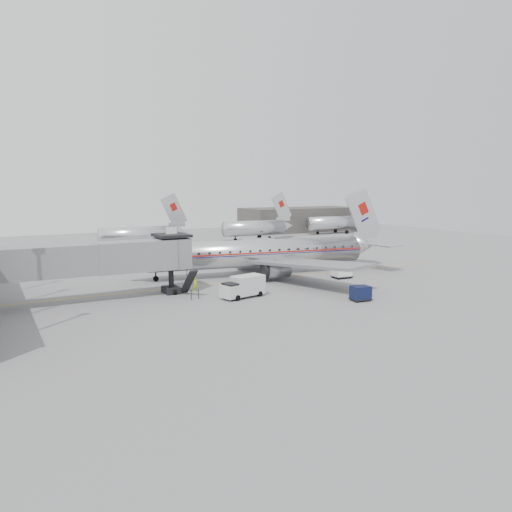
# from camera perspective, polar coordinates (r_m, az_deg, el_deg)

# --- Properties ---
(ground) EXTENTS (160.00, 160.00, 0.00)m
(ground) POSITION_cam_1_polar(r_m,az_deg,el_deg) (55.11, 0.80, -3.97)
(ground) COLOR slate
(ground) RESTS_ON ground
(hangar) EXTENTS (30.00, 12.00, 6.00)m
(hangar) POSITION_cam_1_polar(r_m,az_deg,el_deg) (128.95, 5.02, 4.20)
(hangar) COLOR #393734
(hangar) RESTS_ON ground
(apron_line) EXTENTS (60.00, 0.15, 0.01)m
(apron_line) POSITION_cam_1_polar(r_m,az_deg,el_deg) (61.68, 0.47, -2.67)
(apron_line) COLOR gold
(apron_line) RESTS_ON ground
(jet_bridge) EXTENTS (21.00, 6.20, 7.10)m
(jet_bridge) POSITION_cam_1_polar(r_m,az_deg,el_deg) (52.01, -17.45, -0.38)
(jet_bridge) COLOR slate
(jet_bridge) RESTS_ON ground
(distant_aircraft_near) EXTENTS (16.39, 3.20, 10.26)m
(distant_aircraft_near) POSITION_cam_1_polar(r_m,az_deg,el_deg) (92.68, -13.15, 2.40)
(distant_aircraft_near) COLOR silver
(distant_aircraft_near) RESTS_ON ground
(distant_aircraft_mid) EXTENTS (16.39, 3.20, 10.26)m
(distant_aircraft_mid) POSITION_cam_1_polar(r_m,az_deg,el_deg) (106.24, -0.12, 3.29)
(distant_aircraft_mid) COLOR silver
(distant_aircraft_mid) RESTS_ON ground
(distant_aircraft_far) EXTENTS (16.39, 3.20, 10.26)m
(distant_aircraft_far) POSITION_cam_1_polar(r_m,az_deg,el_deg) (122.74, 8.87, 3.82)
(distant_aircraft_far) COLOR silver
(distant_aircraft_far) RESTS_ON ground
(airliner) EXTENTS (35.47, 32.65, 11.26)m
(airliner) POSITION_cam_1_polar(r_m,az_deg,el_deg) (64.75, 0.85, 0.37)
(airliner) COLOR silver
(airliner) RESTS_ON ground
(service_van) EXTENTS (5.02, 2.77, 2.23)m
(service_van) POSITION_cam_1_polar(r_m,az_deg,el_deg) (51.51, -1.47, -3.48)
(service_van) COLOR silver
(service_van) RESTS_ON ground
(baggage_cart_navy) EXTENTS (2.07, 1.67, 1.51)m
(baggage_cart_navy) POSITION_cam_1_polar(r_m,az_deg,el_deg) (51.16, 11.86, -4.16)
(baggage_cart_navy) COLOR black
(baggage_cart_navy) RESTS_ON ground
(baggage_cart_white) EXTENTS (2.37, 1.88, 1.77)m
(baggage_cart_white) POSITION_cam_1_polar(r_m,az_deg,el_deg) (63.25, 9.76, -1.66)
(baggage_cart_white) COLOR white
(baggage_cart_white) RESTS_ON ground
(ramp_worker) EXTENTS (0.74, 0.71, 1.71)m
(ramp_worker) POSITION_cam_1_polar(r_m,az_deg,el_deg) (54.71, -6.95, -3.20)
(ramp_worker) COLOR #C5EA1B
(ramp_worker) RESTS_ON ground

